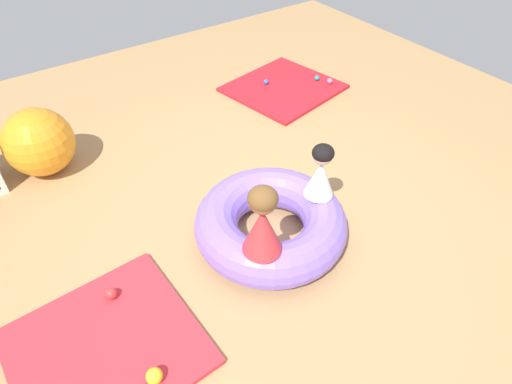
# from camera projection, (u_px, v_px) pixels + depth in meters

# --- Properties ---
(ground_plane) EXTENTS (8.00, 8.00, 0.00)m
(ground_plane) POSITION_uv_depth(u_px,v_px,m) (263.00, 229.00, 3.63)
(ground_plane) COLOR tan
(gym_mat_center_rear) EXTENTS (1.17, 1.13, 0.04)m
(gym_mat_center_rear) POSITION_uv_depth(u_px,v_px,m) (106.00, 348.00, 2.82)
(gym_mat_center_rear) COLOR red
(gym_mat_center_rear) RESTS_ON ground
(gym_mat_far_left) EXTENTS (1.39, 1.33, 0.04)m
(gym_mat_far_left) POSITION_uv_depth(u_px,v_px,m) (283.00, 88.00, 5.36)
(gym_mat_far_left) COLOR red
(gym_mat_far_left) RESTS_ON ground
(inflatable_cushion) EXTENTS (1.20, 1.20, 0.34)m
(inflatable_cushion) POSITION_uv_depth(u_px,v_px,m) (271.00, 223.00, 3.44)
(inflatable_cushion) COLOR #8466E0
(inflatable_cushion) RESTS_ON ground
(child_in_red) EXTENTS (0.28, 0.28, 0.55)m
(child_in_red) POSITION_uv_depth(u_px,v_px,m) (263.00, 221.00, 2.85)
(child_in_red) COLOR red
(child_in_red) RESTS_ON inflatable_cushion
(child_in_white) EXTENTS (0.33, 0.33, 0.46)m
(child_in_white) POSITION_uv_depth(u_px,v_px,m) (321.00, 171.00, 3.30)
(child_in_white) COLOR white
(child_in_white) RESTS_ON inflatable_cushion
(play_ball_red) EXTENTS (0.08, 0.08, 0.08)m
(play_ball_red) POSITION_uv_depth(u_px,v_px,m) (111.00, 294.00, 3.06)
(play_ball_red) COLOR red
(play_ball_red) RESTS_ON gym_mat_center_rear
(play_ball_teal) EXTENTS (0.06, 0.06, 0.06)m
(play_ball_teal) POSITION_uv_depth(u_px,v_px,m) (317.00, 78.00, 5.45)
(play_ball_teal) COLOR teal
(play_ball_teal) RESTS_ON gym_mat_far_left
(play_ball_yellow) EXTENTS (0.10, 0.10, 0.10)m
(play_ball_yellow) POSITION_uv_depth(u_px,v_px,m) (154.00, 376.00, 2.61)
(play_ball_yellow) COLOR yellow
(play_ball_yellow) RESTS_ON gym_mat_center_rear
(play_ball_blue) EXTENTS (0.06, 0.06, 0.06)m
(play_ball_blue) POSITION_uv_depth(u_px,v_px,m) (266.00, 82.00, 5.37)
(play_ball_blue) COLOR blue
(play_ball_blue) RESTS_ON gym_mat_far_left
(play_ball_pink) EXTENTS (0.07, 0.07, 0.07)m
(play_ball_pink) POSITION_uv_depth(u_px,v_px,m) (330.00, 81.00, 5.38)
(play_ball_pink) COLOR pink
(play_ball_pink) RESTS_ON gym_mat_far_left
(exercise_ball_large) EXTENTS (0.63, 0.63, 0.63)m
(exercise_ball_large) POSITION_uv_depth(u_px,v_px,m) (39.00, 142.00, 4.01)
(exercise_ball_large) COLOR orange
(exercise_ball_large) RESTS_ON ground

